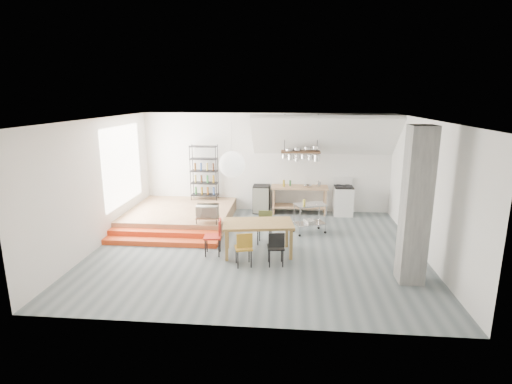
# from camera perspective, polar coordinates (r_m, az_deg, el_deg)

# --- Properties ---
(floor) EXTENTS (8.00, 8.00, 0.00)m
(floor) POSITION_cam_1_polar(r_m,az_deg,el_deg) (10.13, 0.12, -8.05)
(floor) COLOR slate
(floor) RESTS_ON ground
(wall_back) EXTENTS (8.00, 0.04, 3.20)m
(wall_back) POSITION_cam_1_polar(r_m,az_deg,el_deg) (13.08, 1.45, 4.20)
(wall_back) COLOR silver
(wall_back) RESTS_ON ground
(wall_left) EXTENTS (0.04, 7.00, 3.20)m
(wall_left) POSITION_cam_1_polar(r_m,az_deg,el_deg) (10.75, -21.63, 1.17)
(wall_left) COLOR silver
(wall_left) RESTS_ON ground
(wall_right) EXTENTS (0.04, 7.00, 3.20)m
(wall_right) POSITION_cam_1_polar(r_m,az_deg,el_deg) (10.13, 23.29, 0.30)
(wall_right) COLOR silver
(wall_right) RESTS_ON ground
(ceiling) EXTENTS (8.00, 7.00, 0.02)m
(ceiling) POSITION_cam_1_polar(r_m,az_deg,el_deg) (9.43, 0.13, 10.34)
(ceiling) COLOR white
(ceiling) RESTS_ON wall_back
(slope_ceiling) EXTENTS (4.40, 1.44, 1.32)m
(slope_ceiling) POSITION_cam_1_polar(r_m,az_deg,el_deg) (12.37, 9.73, 7.91)
(slope_ceiling) COLOR white
(slope_ceiling) RESTS_ON wall_back
(window_pane) EXTENTS (0.02, 2.50, 2.20)m
(window_pane) POSITION_cam_1_polar(r_m,az_deg,el_deg) (12.04, -18.49, 3.65)
(window_pane) COLOR white
(window_pane) RESTS_ON wall_left
(platform) EXTENTS (3.00, 3.00, 0.40)m
(platform) POSITION_cam_1_polar(r_m,az_deg,el_deg) (12.37, -10.70, -3.26)
(platform) COLOR #9B6F4D
(platform) RESTS_ON ground
(step_lower) EXTENTS (3.00, 0.35, 0.13)m
(step_lower) POSITION_cam_1_polar(r_m,az_deg,el_deg) (10.65, -13.49, -6.96)
(step_lower) COLOR #D54319
(step_lower) RESTS_ON ground
(step_upper) EXTENTS (3.00, 0.35, 0.27)m
(step_upper) POSITION_cam_1_polar(r_m,az_deg,el_deg) (10.93, -12.93, -6.00)
(step_upper) COLOR #D54319
(step_upper) RESTS_ON ground
(concrete_column) EXTENTS (0.50, 0.50, 3.20)m
(concrete_column) POSITION_cam_1_polar(r_m,az_deg,el_deg) (8.53, 21.86, -1.92)
(concrete_column) COLOR slate
(concrete_column) RESTS_ON ground
(kitchen_counter) EXTENTS (1.80, 0.60, 0.91)m
(kitchen_counter) POSITION_cam_1_polar(r_m,az_deg,el_deg) (12.91, 6.20, -0.42)
(kitchen_counter) COLOR #9B6F4D
(kitchen_counter) RESTS_ON ground
(stove) EXTENTS (0.60, 0.60, 1.18)m
(stove) POSITION_cam_1_polar(r_m,az_deg,el_deg) (13.06, 12.34, -1.15)
(stove) COLOR white
(stove) RESTS_ON ground
(pot_rack) EXTENTS (1.20, 0.50, 1.43)m
(pot_rack) POSITION_cam_1_polar(r_m,az_deg,el_deg) (12.43, 6.51, 5.38)
(pot_rack) COLOR #3E2719
(pot_rack) RESTS_ON ceiling
(wire_shelving) EXTENTS (0.88, 0.38, 1.80)m
(wire_shelving) POSITION_cam_1_polar(r_m,az_deg,el_deg) (13.11, -7.41, 2.91)
(wire_shelving) COLOR black
(wire_shelving) RESTS_ON platform
(microwave_shelf) EXTENTS (0.60, 0.40, 0.16)m
(microwave_shelf) POSITION_cam_1_polar(r_m,az_deg,el_deg) (10.85, -6.94, -3.61)
(microwave_shelf) COLOR #9B6F4D
(microwave_shelf) RESTS_ON platform
(paper_lantern) EXTENTS (0.60, 0.60, 0.60)m
(paper_lantern) POSITION_cam_1_polar(r_m,az_deg,el_deg) (9.19, -3.44, 3.95)
(paper_lantern) COLOR white
(paper_lantern) RESTS_ON ceiling
(dining_table) EXTENTS (1.78, 1.16, 0.79)m
(dining_table) POSITION_cam_1_polar(r_m,az_deg,el_deg) (9.57, 0.29, -4.87)
(dining_table) COLOR olive
(dining_table) RESTS_ON ground
(chair_mustard) EXTENTS (0.46, 0.46, 0.81)m
(chair_mustard) POSITION_cam_1_polar(r_m,az_deg,el_deg) (8.94, -1.74, -7.74)
(chair_mustard) COLOR #A5731C
(chair_mustard) RESTS_ON ground
(chair_black) EXTENTS (0.41, 0.41, 0.81)m
(chair_black) POSITION_cam_1_polar(r_m,az_deg,el_deg) (8.98, 2.88, -7.65)
(chair_black) COLOR black
(chair_black) RESTS_ON ground
(chair_olive) EXTENTS (0.41, 0.41, 0.84)m
(chair_olive) POSITION_cam_1_polar(r_m,az_deg,el_deg) (10.35, 1.29, -4.61)
(chair_olive) COLOR #565E2C
(chair_olive) RESTS_ON ground
(chair_red) EXTENTS (0.44, 0.44, 0.88)m
(chair_red) POSITION_cam_1_polar(r_m,az_deg,el_deg) (9.63, -5.81, -5.97)
(chair_red) COLOR red
(chair_red) RESTS_ON ground
(rolling_cart) EXTENTS (0.95, 0.75, 0.83)m
(rolling_cart) POSITION_cam_1_polar(r_m,az_deg,el_deg) (11.16, 7.71, -3.18)
(rolling_cart) COLOR silver
(rolling_cart) RESTS_ON ground
(mini_fridge) EXTENTS (0.53, 0.53, 0.90)m
(mini_fridge) POSITION_cam_1_polar(r_m,az_deg,el_deg) (13.03, 0.76, -0.99)
(mini_fridge) COLOR black
(mini_fridge) RESTS_ON ground
(microwave) EXTENTS (0.62, 0.45, 0.32)m
(microwave) POSITION_cam_1_polar(r_m,az_deg,el_deg) (10.79, -6.96, -2.69)
(microwave) COLOR beige
(microwave) RESTS_ON microwave_shelf
(bowl) EXTENTS (0.32, 0.32, 0.06)m
(bowl) POSITION_cam_1_polar(r_m,az_deg,el_deg) (12.80, 7.42, 0.87)
(bowl) COLOR silver
(bowl) RESTS_ON kitchen_counter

